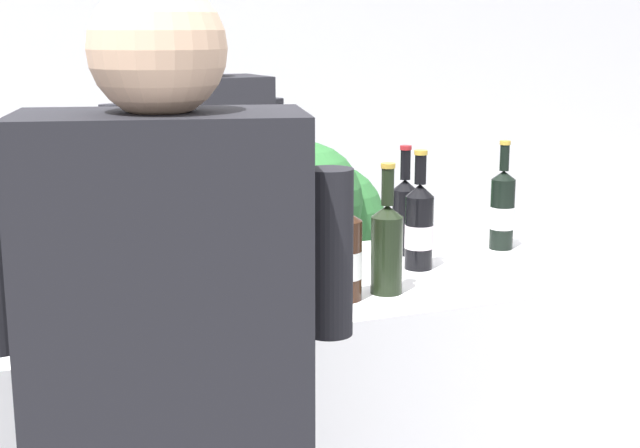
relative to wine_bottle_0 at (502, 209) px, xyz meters
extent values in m
cube|color=white|center=(-0.78, 2.50, 0.28)|extent=(8.00, 0.10, 2.80)
cylinder|color=black|center=(0.00, 0.00, -0.02)|extent=(0.07, 0.07, 0.21)
cone|color=black|center=(0.00, 0.00, 0.10)|extent=(0.07, 0.07, 0.03)
cylinder|color=black|center=(0.00, 0.00, 0.15)|extent=(0.03, 0.03, 0.08)
cylinder|color=#B79333|center=(0.00, 0.00, 0.20)|extent=(0.03, 0.03, 0.01)
cylinder|color=silver|center=(0.00, 0.00, -0.03)|extent=(0.07, 0.07, 0.07)
cylinder|color=black|center=(-0.91, -0.01, -0.02)|extent=(0.07, 0.07, 0.19)
cone|color=black|center=(-0.91, -0.01, 0.09)|extent=(0.07, 0.07, 0.03)
cylinder|color=black|center=(-0.91, -0.01, 0.15)|extent=(0.03, 0.03, 0.09)
cylinder|color=black|center=(-0.91, -0.01, 0.21)|extent=(0.03, 0.03, 0.01)
cylinder|color=silver|center=(-0.91, -0.01, -0.03)|extent=(0.07, 0.07, 0.07)
cylinder|color=black|center=(-0.34, -0.10, -0.02)|extent=(0.08, 0.08, 0.20)
cone|color=black|center=(-0.34, -0.10, 0.10)|extent=(0.08, 0.08, 0.03)
cylinder|color=black|center=(-0.34, -0.10, 0.16)|extent=(0.03, 0.03, 0.08)
cylinder|color=#B79333|center=(-0.34, -0.10, 0.20)|extent=(0.04, 0.04, 0.01)
cylinder|color=silver|center=(-0.34, -0.10, -0.03)|extent=(0.08, 0.08, 0.06)
cylinder|color=black|center=(-1.33, -0.02, -0.02)|extent=(0.08, 0.08, 0.19)
cone|color=black|center=(-1.33, -0.02, 0.09)|extent=(0.08, 0.08, 0.03)
cylinder|color=black|center=(-1.33, -0.02, 0.15)|extent=(0.03, 0.03, 0.10)
cylinder|color=maroon|center=(-1.33, -0.02, 0.21)|extent=(0.03, 0.03, 0.01)
cylinder|color=white|center=(-1.33, -0.02, -0.03)|extent=(0.08, 0.08, 0.07)
cylinder|color=black|center=(-0.53, -0.28, -0.02)|extent=(0.08, 0.08, 0.19)
cone|color=black|center=(-0.53, -0.28, 0.09)|extent=(0.08, 0.08, 0.03)
cylinder|color=black|center=(-0.53, -0.28, 0.15)|extent=(0.03, 0.03, 0.09)
cylinder|color=#B79333|center=(-0.53, -0.28, 0.20)|extent=(0.04, 0.04, 0.01)
cylinder|color=black|center=(-0.86, -0.15, -0.02)|extent=(0.08, 0.08, 0.21)
cone|color=black|center=(-0.86, -0.15, 0.10)|extent=(0.08, 0.08, 0.03)
cylinder|color=black|center=(-0.86, -0.15, 0.16)|extent=(0.03, 0.03, 0.09)
cylinder|color=#333338|center=(-0.86, -0.15, 0.21)|extent=(0.04, 0.04, 0.01)
cylinder|color=silver|center=(-0.86, -0.15, -0.03)|extent=(0.08, 0.08, 0.07)
cylinder|color=black|center=(-0.30, 0.06, -0.02)|extent=(0.07, 0.07, 0.19)
cone|color=black|center=(-0.30, 0.06, 0.09)|extent=(0.07, 0.07, 0.03)
cylinder|color=black|center=(-0.30, 0.06, 0.14)|extent=(0.03, 0.03, 0.09)
cylinder|color=maroon|center=(-0.30, 0.06, 0.19)|extent=(0.03, 0.03, 0.01)
cylinder|color=black|center=(-1.10, -0.14, -0.01)|extent=(0.08, 0.08, 0.21)
cone|color=black|center=(-1.10, -0.14, 0.11)|extent=(0.08, 0.08, 0.03)
cylinder|color=black|center=(-1.10, -0.14, 0.17)|extent=(0.03, 0.03, 0.09)
cylinder|color=black|center=(-1.10, -0.14, 0.22)|extent=(0.03, 0.03, 0.01)
cylinder|color=beige|center=(-1.10, -0.14, -0.02)|extent=(0.08, 0.08, 0.06)
cylinder|color=black|center=(-0.65, -0.28, -0.02)|extent=(0.08, 0.08, 0.20)
cone|color=black|center=(-0.65, -0.28, 0.09)|extent=(0.08, 0.08, 0.03)
cylinder|color=black|center=(-0.65, -0.28, 0.14)|extent=(0.03, 0.03, 0.07)
cylinder|color=maroon|center=(-0.65, -0.28, 0.18)|extent=(0.04, 0.04, 0.01)
cylinder|color=silver|center=(-0.65, -0.28, -0.03)|extent=(0.09, 0.09, 0.07)
cylinder|color=black|center=(-0.63, 0.02, -0.02)|extent=(0.08, 0.08, 0.20)
cone|color=black|center=(-0.63, 0.02, 0.09)|extent=(0.08, 0.08, 0.03)
cylinder|color=black|center=(-0.63, 0.02, 0.14)|extent=(0.03, 0.03, 0.07)
cylinder|color=#B79333|center=(-0.63, 0.02, 0.19)|extent=(0.03, 0.03, 0.01)
cylinder|color=silver|center=(-0.63, 0.02, -0.03)|extent=(0.08, 0.08, 0.07)
cylinder|color=silver|center=(-0.81, -0.26, -0.12)|extent=(0.07, 0.07, 0.00)
cylinder|color=silver|center=(-0.81, -0.26, -0.08)|extent=(0.01, 0.01, 0.07)
ellipsoid|color=silver|center=(-0.81, -0.26, 0.00)|extent=(0.07, 0.07, 0.09)
ellipsoid|color=maroon|center=(-0.81, -0.26, -0.02)|extent=(0.06, 0.06, 0.03)
cube|color=black|center=(-0.75, 0.63, -0.68)|extent=(0.43, 0.27, 0.87)
cube|color=black|center=(-0.75, 0.63, 0.06)|extent=(0.47, 0.27, 0.62)
sphere|color=#8C664C|center=(-0.75, 0.63, 0.47)|extent=(0.21, 0.21, 0.21)
cylinder|color=black|center=(-0.48, 0.65, 0.14)|extent=(0.08, 0.08, 0.32)
cylinder|color=black|center=(-1.02, 0.61, 0.14)|extent=(0.08, 0.08, 0.32)
cube|color=black|center=(-1.21, -0.81, 0.09)|extent=(0.50, 0.35, 0.62)
sphere|color=#D8AD8C|center=(-1.21, -0.81, 0.50)|extent=(0.22, 0.22, 0.22)
cylinder|color=black|center=(-0.95, -0.88, 0.16)|extent=(0.08, 0.08, 0.28)
cylinder|color=brown|center=(-0.16, 0.91, -0.99)|extent=(0.28, 0.28, 0.24)
sphere|color=#2D6B33|center=(-0.14, 0.98, -0.19)|extent=(0.30, 0.30, 0.30)
sphere|color=#2D6B33|center=(-0.25, 0.84, -0.33)|extent=(0.32, 0.32, 0.32)
sphere|color=#2D6B33|center=(-0.28, 0.87, -0.11)|extent=(0.44, 0.44, 0.44)
sphere|color=#2D6B33|center=(-0.12, 1.01, -0.22)|extent=(0.46, 0.46, 0.46)
sphere|color=#2D6B33|center=(-0.11, 0.99, -0.27)|extent=(0.38, 0.38, 0.38)
cylinder|color=#4C3823|center=(-0.16, 0.91, -0.57)|extent=(0.05, 0.05, 0.60)
camera|label=1|loc=(-1.54, -2.20, 0.53)|focal=50.87mm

